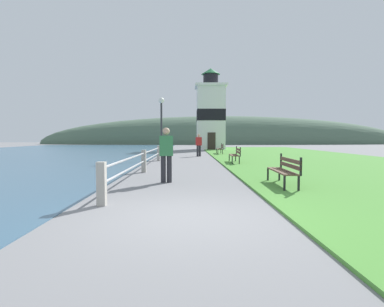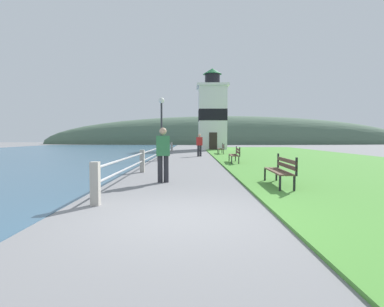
{
  "view_description": "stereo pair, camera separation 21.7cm",
  "coord_description": "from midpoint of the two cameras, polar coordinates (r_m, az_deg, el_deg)",
  "views": [
    {
      "loc": [
        0.09,
        -5.37,
        1.47
      ],
      "look_at": [
        0.34,
        15.95,
        0.3
      ],
      "focal_mm": 28.0,
      "sensor_mm": 36.0,
      "label": 1
    },
    {
      "loc": [
        0.31,
        -5.37,
        1.47
      ],
      "look_at": [
        0.34,
        15.95,
        0.3
      ],
      "focal_mm": 28.0,
      "sensor_mm": 36.0,
      "label": 2
    }
  ],
  "objects": [
    {
      "name": "grass_verge",
      "position": [
        21.65,
        20.08,
        -0.86
      ],
      "size": [
        12.0,
        44.48,
        0.06
      ],
      "color": "#4C8E38",
      "rests_on": "ground_plane"
    },
    {
      "name": "person_strolling",
      "position": [
        9.68,
        -5.57,
        0.12
      ],
      "size": [
        0.45,
        0.28,
        1.77
      ],
      "rotation": [
        0.0,
        0.0,
        1.67
      ],
      "color": "#28282D",
      "rests_on": "ground_plane"
    },
    {
      "name": "seawall_railing",
      "position": [
        18.6,
        -6.75,
        0.31
      ],
      "size": [
        0.18,
        24.38,
        0.94
      ],
      "color": "#A8A399",
      "rests_on": "ground_plane"
    },
    {
      "name": "person_by_railing",
      "position": [
        22.79,
        1.02,
        1.79
      ],
      "size": [
        0.47,
        0.36,
        1.72
      ],
      "rotation": [
        0.0,
        0.0,
        1.93
      ],
      "color": "#28282D",
      "rests_on": "ground_plane"
    },
    {
      "name": "lamp_post",
      "position": [
        19.11,
        -6.18,
        6.93
      ],
      "size": [
        0.36,
        0.36,
        3.96
      ],
      "color": "#333338",
      "rests_on": "ground_plane"
    },
    {
      "name": "lighthouse",
      "position": [
        35.65,
        3.38,
        7.52
      ],
      "size": [
        3.67,
        3.67,
        9.52
      ],
      "color": "white",
      "rests_on": "ground_plane"
    },
    {
      "name": "distant_hillside",
      "position": [
        65.5,
        6.17,
        1.83
      ],
      "size": [
        80.0,
        16.0,
        12.0
      ],
      "color": "#4C6651",
      "rests_on": "ground_plane"
    },
    {
      "name": "park_bench_midway",
      "position": [
        16.77,
        7.95,
        -0.07
      ],
      "size": [
        0.57,
        1.93,
        0.94
      ],
      "rotation": [
        0.0,
        0.0,
        3.09
      ],
      "color": "brown",
      "rests_on": "ground_plane"
    },
    {
      "name": "ground_plane",
      "position": [
        5.57,
        -2.77,
        -12.15
      ],
      "size": [
        160.0,
        160.0,
        0.0
      ],
      "primitive_type": "plane",
      "color": "slate"
    },
    {
      "name": "park_bench_far",
      "position": [
        25.56,
        5.21,
        1.04
      ],
      "size": [
        0.53,
        1.86,
        0.94
      ],
      "rotation": [
        0.0,
        0.0,
        3.11
      ],
      "color": "brown",
      "rests_on": "ground_plane"
    },
    {
      "name": "park_bench_near",
      "position": [
        9.17,
        16.62,
        -2.8
      ],
      "size": [
        0.54,
        1.96,
        0.94
      ],
      "rotation": [
        0.0,
        0.0,
        3.11
      ],
      "color": "brown",
      "rests_on": "ground_plane"
    }
  ]
}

